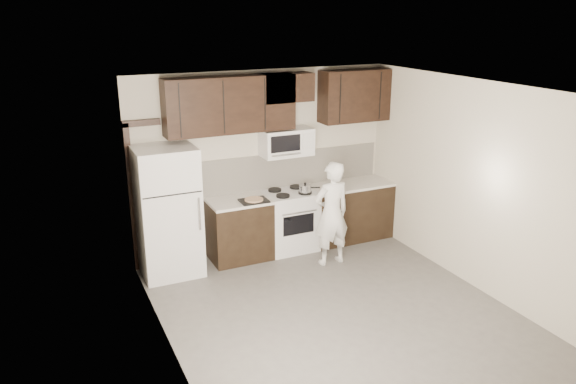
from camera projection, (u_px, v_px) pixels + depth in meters
floor at (335, 310)px, 6.87m from camera, size 4.50×4.50×0.00m
back_wall at (263, 161)px, 8.39m from camera, size 4.00×0.00×4.00m
ceiling at (341, 89)px, 6.03m from camera, size 4.50×4.50×0.00m
counter_run at (308, 218)px, 8.64m from camera, size 2.95×0.64×0.91m
stove at (290, 220)px, 8.52m from camera, size 0.76×0.66×0.94m
backsplash at (293, 168)px, 8.63m from camera, size 2.90×0.02×0.54m
upper_cabinets at (280, 99)px, 8.03m from camera, size 3.48×0.35×0.78m
microwave at (286, 142)px, 8.25m from camera, size 0.76×0.42×0.40m
refrigerator at (168, 212)px, 7.60m from camera, size 0.80×0.76×1.80m
door_trim at (134, 184)px, 7.62m from camera, size 0.50×0.08×2.12m
saucepan at (305, 189)px, 8.30m from camera, size 0.30×0.18×0.17m
baking_tray at (254, 201)px, 7.97m from camera, size 0.40×0.31×0.02m
pizza at (254, 199)px, 7.96m from camera, size 0.27×0.27×0.02m
person at (331, 213)px, 7.94m from camera, size 0.57×0.39×1.52m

